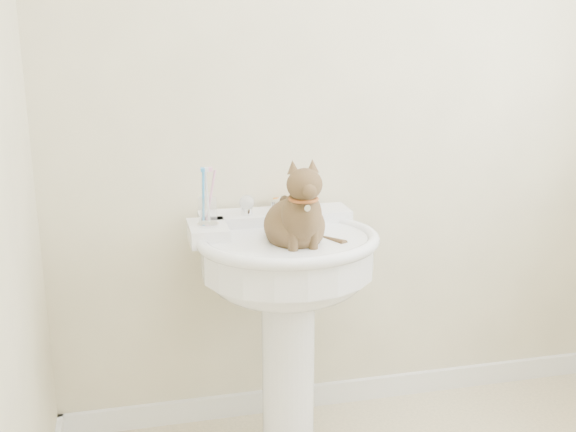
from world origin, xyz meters
TOP-DOWN VIEW (x-y plane):
  - wall_back at (0.00, 1.10)m, footprint 2.20×0.00m
  - baseboard_back at (0.00, 1.09)m, footprint 2.20×0.02m
  - pedestal_sink at (-0.31, 0.81)m, footprint 0.61×0.60m
  - faucet at (-0.31, 0.96)m, footprint 0.28×0.12m
  - soap_bar at (-0.25, 1.04)m, footprint 0.09×0.06m
  - toothbrush_cup at (-0.55, 0.87)m, footprint 0.07×0.07m
  - cat at (-0.29, 0.74)m, footprint 0.21×0.27m

SIDE VIEW (x-z plane):
  - baseboard_back at x=0.00m, z-range 0.00..0.09m
  - pedestal_sink at x=-0.31m, z-range 0.24..1.07m
  - soap_bar at x=-0.25m, z-range 0.84..0.87m
  - cat at x=-0.29m, z-range 0.68..1.07m
  - faucet at x=-0.31m, z-range 0.81..0.95m
  - toothbrush_cup at x=-0.55m, z-range 0.79..0.98m
  - wall_back at x=0.00m, z-range 0.00..2.50m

